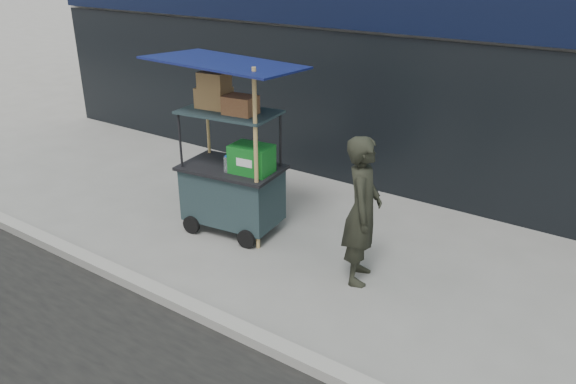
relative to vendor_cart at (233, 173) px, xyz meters
The scene contains 4 objects.
ground 2.33m from the vendor_cart, 45.69° to the right, with size 80.00×80.00×0.00m, color slate.
curb 2.45m from the vendor_cart, 49.13° to the right, with size 80.00×0.18×0.12m, color gray.
vendor_cart is the anchor object (origin of this frame).
vendor_man 2.00m from the vendor_cart, ahead, with size 0.63×0.42×1.74m, color black.
Camera 1 is at (3.01, -3.67, 3.56)m, focal length 35.00 mm.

